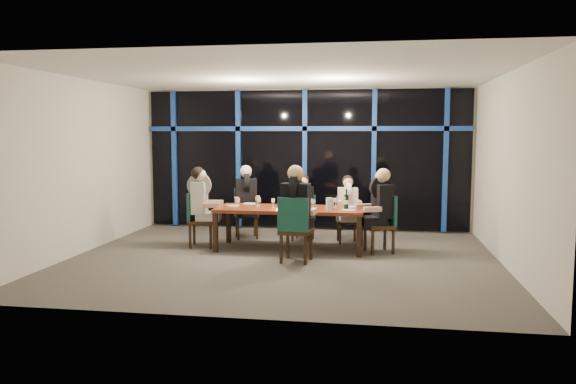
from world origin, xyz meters
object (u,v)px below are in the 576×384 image
object	(u,v)px
chair_far_mid	(304,215)
chair_far_right	(347,217)
chair_end_left	(197,216)
diner_far_right	(348,199)
diner_end_left	(201,195)
diner_far_mid	(303,197)
diner_end_right	(380,198)
diner_near_mid	(296,199)
chair_far_left	(246,210)
water_pitcher	(329,204)
diner_far_left	(246,191)
wine_bottle	(346,202)
chair_end_right	(384,221)
chair_near_mid	(295,226)
dining_table	(290,211)

from	to	relation	value
chair_far_mid	chair_far_right	world-z (taller)	same
chair_far_right	chair_end_left	distance (m)	2.82
diner_far_right	diner_end_left	world-z (taller)	diner_end_left
diner_far_mid	diner_end_right	xyz separation A→B (m)	(1.46, -0.91, 0.12)
chair_far_mid	diner_near_mid	bearing A→B (deg)	-77.36
chair_far_left	diner_far_mid	xyz separation A→B (m)	(1.15, -0.13, 0.29)
diner_end_left	water_pitcher	size ratio (longest dim) A/B	4.47
diner_end_left	chair_far_mid	bearing A→B (deg)	-68.28
diner_far_left	wine_bottle	xyz separation A→B (m)	(2.01, -1.00, -0.05)
chair_end_left	wine_bottle	bearing A→B (deg)	-98.07
chair_far_right	diner_end_left	size ratio (longest dim) A/B	0.90
diner_far_mid	diner_near_mid	bearing A→B (deg)	-76.85
diner_near_mid	diner_end_left	bearing A→B (deg)	-20.17
chair_end_left	diner_far_right	size ratio (longest dim) A/B	1.17
diner_near_mid	diner_end_right	bearing A→B (deg)	-139.24
diner_far_mid	wine_bottle	bearing A→B (deg)	-38.01
chair_far_left	diner_far_right	world-z (taller)	diner_far_right
diner_near_mid	water_pitcher	xyz separation A→B (m)	(0.47, 0.71, -0.16)
chair_far_mid	diner_far_left	size ratio (longest dim) A/B	0.91
water_pitcher	chair_far_mid	bearing A→B (deg)	140.34
chair_far_mid	wine_bottle	bearing A→B (deg)	-40.50
chair_far_right	water_pitcher	xyz separation A→B (m)	(-0.25, -1.10, 0.37)
chair_far_right	diner_end_left	distance (m)	2.77
chair_end_right	diner_far_mid	distance (m)	1.79
chair_far_right	chair_end_left	bearing A→B (deg)	-172.49
chair_far_mid	diner_end_left	world-z (taller)	diner_end_left
diner_far_right	chair_far_right	bearing A→B (deg)	90.00
chair_far_left	chair_near_mid	size ratio (longest dim) A/B	0.92
chair_far_mid	chair_end_left	distance (m)	2.08
chair_near_mid	diner_end_left	world-z (taller)	diner_end_left
dining_table	chair_far_left	xyz separation A→B (m)	(-1.03, 1.01, -0.13)
diner_far_left	chair_near_mid	bearing A→B (deg)	-76.51
chair_near_mid	diner_far_right	xyz separation A→B (m)	(0.74, 1.82, 0.24)
wine_bottle	dining_table	bearing A→B (deg)	176.23
diner_far_left	diner_near_mid	distance (m)	2.26
diner_end_right	dining_table	bearing A→B (deg)	-112.61
water_pitcher	diner_end_right	bearing A→B (deg)	37.21
chair_end_right	diner_end_right	bearing A→B (deg)	-90.00
diner_far_left	chair_far_right	bearing A→B (deg)	-20.98
chair_end_left	wine_bottle	distance (m)	2.72
dining_table	chair_end_left	distance (m)	1.71
dining_table	diner_far_left	size ratio (longest dim) A/B	2.72
chair_far_right	chair_end_right	xyz separation A→B (m)	(0.68, -0.86, 0.07)
chair_end_right	chair_near_mid	size ratio (longest dim) A/B	0.94
chair_far_mid	diner_far_left	bearing A→B (deg)	-170.02
diner_far_mid	chair_end_right	bearing A→B (deg)	-20.81
chair_end_left	diner_end_left	xyz separation A→B (m)	(0.08, 0.01, 0.39)
chair_far_mid	chair_near_mid	distance (m)	1.99
diner_far_right	wine_bottle	size ratio (longest dim) A/B	2.39
chair_far_mid	chair_end_right	bearing A→B (deg)	-23.02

